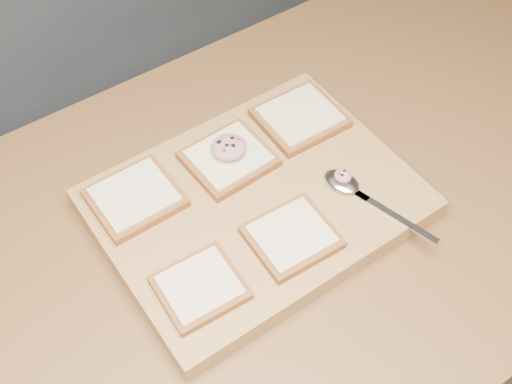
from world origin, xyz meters
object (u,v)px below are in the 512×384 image
Objects in this scene: bread_far_center at (229,158)px; spoon at (350,187)px; tuna_salad_dollop at (229,147)px; cutting_board at (256,204)px.

bread_far_center is 0.65× the size of spoon.
bread_far_center is at bearing -140.05° from tuna_salad_dollop.
tuna_salad_dollop reaches higher than bread_far_center.
bread_far_center is at bearing 87.02° from cutting_board.
bread_far_center reaches higher than spoon.
tuna_salad_dollop is 0.28× the size of spoon.
spoon reaches higher than cutting_board.
bread_far_center is 2.32× the size of tuna_salad_dollop.
cutting_board is 2.34× the size of spoon.
cutting_board is 0.10m from tuna_salad_dollop.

